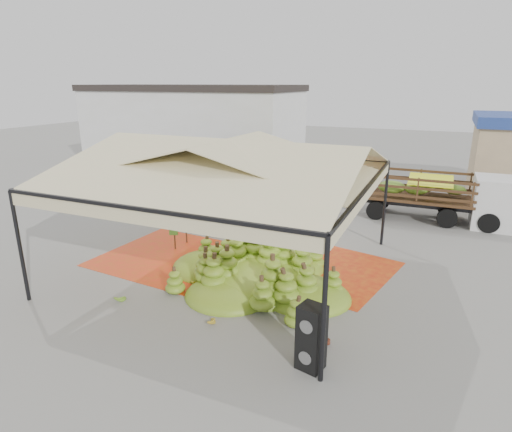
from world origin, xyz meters
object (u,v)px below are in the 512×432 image
at_px(truck_left, 263,173).
at_px(truck_right, 443,192).
at_px(speaker_stack, 311,337).
at_px(vendor, 253,209).
at_px(banana_heap, 258,263).

distance_m(truck_left, truck_right, 8.04).
distance_m(speaker_stack, vendor, 8.56).
relative_size(vendor, truck_left, 0.25).
xyz_separation_m(vendor, truck_left, (-1.37, 4.15, 0.52)).
bearing_deg(speaker_stack, truck_left, 130.69).
distance_m(speaker_stack, truck_right, 11.74).
bearing_deg(truck_left, truck_right, 19.24).
bearing_deg(banana_heap, truck_left, 112.18).
height_order(banana_heap, speaker_stack, speaker_stack).
relative_size(truck_left, truck_right, 1.17).
bearing_deg(truck_left, banana_heap, -49.39).
xyz_separation_m(banana_heap, vendor, (-2.03, 4.20, 0.21)).
xyz_separation_m(speaker_stack, truck_right, (2.14, 11.53, 0.53)).
bearing_deg(truck_right, banana_heap, -119.51).
height_order(vendor, truck_left, truck_left).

